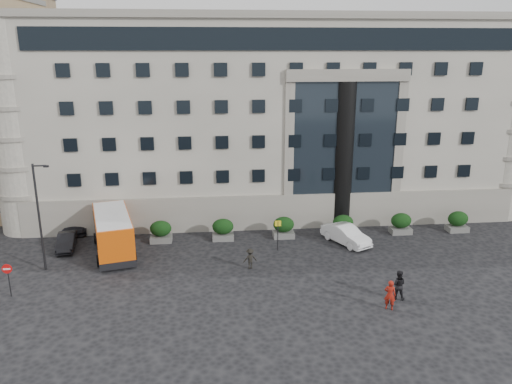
{
  "coord_description": "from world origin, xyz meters",
  "views": [
    {
      "loc": [
        0.16,
        -31.97,
        15.71
      ],
      "look_at": [
        3.73,
        4.82,
        5.0
      ],
      "focal_mm": 35.0,
      "sensor_mm": 36.0,
      "label": 1
    }
  ],
  "objects_px": {
    "parked_car_b": "(66,241)",
    "street_lamp": "(40,214)",
    "hedge_b": "(223,229)",
    "hedge_d": "(343,225)",
    "pedestrian_c": "(250,259)",
    "hedge_f": "(458,221)",
    "hedge_a": "(161,231)",
    "pedestrian_a": "(390,295)",
    "pedestrian_b": "(398,285)",
    "white_taxi": "(346,235)",
    "bus_stop_sign": "(278,230)",
    "hedge_e": "(401,223)",
    "parked_car_c": "(80,220)",
    "no_entry_sign": "(8,274)",
    "minibus": "(113,232)",
    "red_truck": "(26,202)",
    "parked_car_d": "(71,214)",
    "hedge_c": "(284,227)"
  },
  "relations": [
    {
      "from": "parked_car_b",
      "to": "street_lamp",
      "type": "bearing_deg",
      "value": -104.15
    },
    {
      "from": "hedge_b",
      "to": "hedge_d",
      "type": "bearing_deg",
      "value": 0.0
    },
    {
      "from": "pedestrian_c",
      "to": "hedge_f",
      "type": "bearing_deg",
      "value": -174.24
    },
    {
      "from": "hedge_b",
      "to": "parked_car_b",
      "type": "xyz_separation_m",
      "value": [
        -12.7,
        -0.8,
        -0.3
      ]
    },
    {
      "from": "hedge_a",
      "to": "hedge_d",
      "type": "relative_size",
      "value": 1.0
    },
    {
      "from": "pedestrian_a",
      "to": "hedge_a",
      "type": "bearing_deg",
      "value": -15.26
    },
    {
      "from": "pedestrian_b",
      "to": "pedestrian_c",
      "type": "xyz_separation_m",
      "value": [
        -9.14,
        5.53,
        -0.21
      ]
    },
    {
      "from": "parked_car_b",
      "to": "pedestrian_c",
      "type": "distance_m",
      "value": 15.41
    },
    {
      "from": "white_taxi",
      "to": "pedestrian_a",
      "type": "xyz_separation_m",
      "value": [
        -0.22,
        -10.94,
        0.2
      ]
    },
    {
      "from": "street_lamp",
      "to": "bus_stop_sign",
      "type": "relative_size",
      "value": 3.17
    },
    {
      "from": "hedge_b",
      "to": "parked_car_b",
      "type": "distance_m",
      "value": 12.73
    },
    {
      "from": "hedge_e",
      "to": "parked_car_c",
      "type": "distance_m",
      "value": 28.57
    },
    {
      "from": "no_entry_sign",
      "to": "minibus",
      "type": "height_order",
      "value": "minibus"
    },
    {
      "from": "red_truck",
      "to": "street_lamp",
      "type": "bearing_deg",
      "value": -77.71
    },
    {
      "from": "hedge_e",
      "to": "street_lamp",
      "type": "distance_m",
      "value": 29.34
    },
    {
      "from": "hedge_a",
      "to": "pedestrian_a",
      "type": "distance_m",
      "value": 19.82
    },
    {
      "from": "red_truck",
      "to": "parked_car_d",
      "type": "relative_size",
      "value": 1.21
    },
    {
      "from": "hedge_b",
      "to": "parked_car_c",
      "type": "height_order",
      "value": "hedge_b"
    },
    {
      "from": "hedge_c",
      "to": "minibus",
      "type": "distance_m",
      "value": 14.09
    },
    {
      "from": "pedestrian_c",
      "to": "hedge_c",
      "type": "bearing_deg",
      "value": -131.3
    },
    {
      "from": "pedestrian_c",
      "to": "hedge_e",
      "type": "bearing_deg",
      "value": -168.27
    },
    {
      "from": "white_taxi",
      "to": "pedestrian_b",
      "type": "distance_m",
      "value": 9.72
    },
    {
      "from": "pedestrian_b",
      "to": "red_truck",
      "type": "bearing_deg",
      "value": -11.64
    },
    {
      "from": "red_truck",
      "to": "pedestrian_b",
      "type": "distance_m",
      "value": 35.3
    },
    {
      "from": "pedestrian_a",
      "to": "pedestrian_b",
      "type": "relative_size",
      "value": 0.99
    },
    {
      "from": "minibus",
      "to": "white_taxi",
      "type": "relative_size",
      "value": 1.72
    },
    {
      "from": "minibus",
      "to": "pedestrian_a",
      "type": "distance_m",
      "value": 21.61
    },
    {
      "from": "hedge_c",
      "to": "white_taxi",
      "type": "height_order",
      "value": "hedge_c"
    },
    {
      "from": "white_taxi",
      "to": "pedestrian_a",
      "type": "height_order",
      "value": "pedestrian_a"
    },
    {
      "from": "street_lamp",
      "to": "parked_car_d",
      "type": "distance_m",
      "value": 11.63
    },
    {
      "from": "hedge_e",
      "to": "minibus",
      "type": "distance_m",
      "value": 24.42
    },
    {
      "from": "hedge_c",
      "to": "white_taxi",
      "type": "bearing_deg",
      "value": -20.54
    },
    {
      "from": "bus_stop_sign",
      "to": "minibus",
      "type": "xyz_separation_m",
      "value": [
        -13.03,
        0.88,
        0.02
      ]
    },
    {
      "from": "pedestrian_b",
      "to": "pedestrian_c",
      "type": "relative_size",
      "value": 1.26
    },
    {
      "from": "white_taxi",
      "to": "pedestrian_c",
      "type": "height_order",
      "value": "pedestrian_c"
    },
    {
      "from": "pedestrian_c",
      "to": "hedge_b",
      "type": "bearing_deg",
      "value": -85.09
    },
    {
      "from": "hedge_d",
      "to": "minibus",
      "type": "xyz_separation_m",
      "value": [
        -19.13,
        -1.92,
        0.82
      ]
    },
    {
      "from": "hedge_b",
      "to": "pedestrian_b",
      "type": "bearing_deg",
      "value": -46.53
    },
    {
      "from": "hedge_a",
      "to": "red_truck",
      "type": "height_order",
      "value": "red_truck"
    },
    {
      "from": "hedge_c",
      "to": "parked_car_d",
      "type": "height_order",
      "value": "hedge_c"
    },
    {
      "from": "hedge_e",
      "to": "parked_car_d",
      "type": "xyz_separation_m",
      "value": [
        -29.66,
        6.18,
        -0.27
      ]
    },
    {
      "from": "hedge_a",
      "to": "hedge_b",
      "type": "relative_size",
      "value": 1.0
    },
    {
      "from": "hedge_d",
      "to": "bus_stop_sign",
      "type": "bearing_deg",
      "value": -155.34
    },
    {
      "from": "pedestrian_c",
      "to": "parked_car_c",
      "type": "bearing_deg",
      "value": -46.22
    },
    {
      "from": "white_taxi",
      "to": "pedestrian_b",
      "type": "xyz_separation_m",
      "value": [
        0.79,
        -9.68,
        0.22
      ]
    },
    {
      "from": "hedge_f",
      "to": "pedestrian_a",
      "type": "xyz_separation_m",
      "value": [
        -10.87,
        -12.8,
        0.05
      ]
    },
    {
      "from": "hedge_f",
      "to": "no_entry_sign",
      "type": "bearing_deg",
      "value": -165.83
    },
    {
      "from": "pedestrian_c",
      "to": "minibus",
      "type": "bearing_deg",
      "value": -32.96
    },
    {
      "from": "parked_car_b",
      "to": "pedestrian_c",
      "type": "bearing_deg",
      "value": -27.63
    },
    {
      "from": "pedestrian_a",
      "to": "parked_car_d",
      "type": "bearing_deg",
      "value": -13.38
    }
  ]
}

